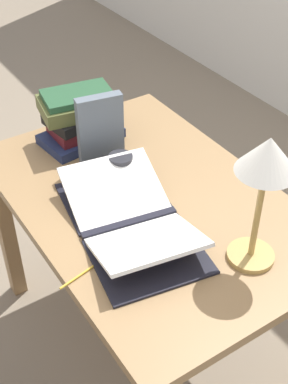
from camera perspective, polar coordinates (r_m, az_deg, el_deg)
name	(u,v)px	position (r m, az deg, el deg)	size (l,w,h in m)	color
ground_plane	(147,337)	(2.32, 0.37, -15.22)	(12.00, 12.00, 0.00)	gray
reading_desk	(148,222)	(1.84, 0.45, -3.23)	(1.18, 0.79, 0.76)	#937047
open_book	(130,219)	(1.64, -1.55, -2.91)	(0.62, 0.41, 0.10)	black
book_stack_tall	(79,117)	(2.01, -6.91, 7.94)	(0.23, 0.31, 0.20)	#1E284C
book_standing_upright	(100,131)	(1.86, -4.67, 6.53)	(0.07, 0.16, 0.27)	slate
reading_lamp	(266,168)	(1.39, 12.87, 2.48)	(0.16, 0.16, 0.41)	tan
coffee_mug	(121,167)	(1.82, -2.43, 2.65)	(0.10, 0.10, 0.09)	#28282D
pencil	(81,274)	(1.53, -6.69, -8.70)	(0.04, 0.15, 0.01)	gold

